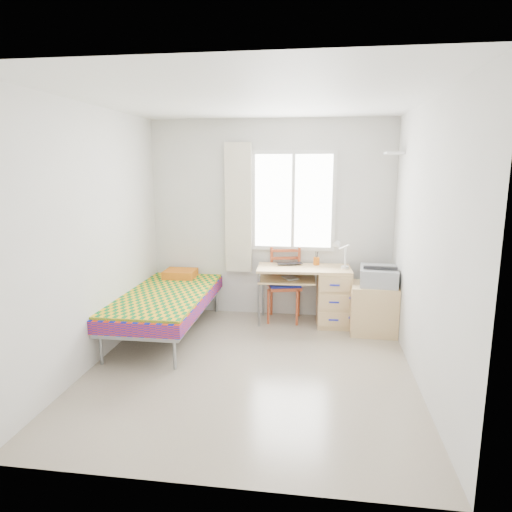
# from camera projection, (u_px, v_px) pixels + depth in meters

# --- Properties ---
(floor) EXTENTS (3.50, 3.50, 0.00)m
(floor) POSITION_uv_depth(u_px,v_px,m) (251.00, 368.00, 4.61)
(floor) COLOR #BCAD93
(floor) RESTS_ON ground
(ceiling) EXTENTS (3.50, 3.50, 0.00)m
(ceiling) POSITION_uv_depth(u_px,v_px,m) (250.00, 99.00, 4.10)
(ceiling) COLOR white
(ceiling) RESTS_ON wall_back
(wall_back) EXTENTS (3.20, 0.00, 3.20)m
(wall_back) POSITION_uv_depth(u_px,v_px,m) (270.00, 220.00, 6.06)
(wall_back) COLOR silver
(wall_back) RESTS_ON ground
(wall_left) EXTENTS (0.00, 3.50, 3.50)m
(wall_left) POSITION_uv_depth(u_px,v_px,m) (93.00, 237.00, 4.58)
(wall_left) COLOR silver
(wall_left) RESTS_ON ground
(wall_right) EXTENTS (0.00, 3.50, 3.50)m
(wall_right) POSITION_uv_depth(u_px,v_px,m) (424.00, 245.00, 4.14)
(wall_right) COLOR silver
(wall_right) RESTS_ON ground
(window) EXTENTS (1.10, 0.04, 1.30)m
(window) POSITION_uv_depth(u_px,v_px,m) (293.00, 201.00, 5.94)
(window) COLOR white
(window) RESTS_ON wall_back
(curtain) EXTENTS (0.35, 0.05, 1.70)m
(curtain) POSITION_uv_depth(u_px,v_px,m) (238.00, 208.00, 6.02)
(curtain) COLOR beige
(curtain) RESTS_ON wall_back
(floating_shelf) EXTENTS (0.20, 0.32, 0.03)m
(floating_shelf) POSITION_uv_depth(u_px,v_px,m) (394.00, 153.00, 5.34)
(floating_shelf) COLOR white
(floating_shelf) RESTS_ON wall_right
(bed) EXTENTS (0.98, 2.07, 0.89)m
(bed) POSITION_uv_depth(u_px,v_px,m) (168.00, 298.00, 5.52)
(bed) COLOR gray
(bed) RESTS_ON floor
(desk) EXTENTS (1.21, 0.60, 0.74)m
(desk) POSITION_uv_depth(u_px,v_px,m) (328.00, 294.00, 5.82)
(desk) COLOR tan
(desk) RESTS_ON floor
(chair) EXTENTS (0.49, 0.49, 0.95)m
(chair) POSITION_uv_depth(u_px,v_px,m) (285.00, 280.00, 5.98)
(chair) COLOR #A53F1F
(chair) RESTS_ON floor
(cabinet) EXTENTS (0.57, 0.50, 0.60)m
(cabinet) POSITION_uv_depth(u_px,v_px,m) (373.00, 309.00, 5.54)
(cabinet) COLOR tan
(cabinet) RESTS_ON floor
(printer) EXTENTS (0.47, 0.54, 0.22)m
(printer) POSITION_uv_depth(u_px,v_px,m) (379.00, 275.00, 5.49)
(printer) COLOR #A0A2A7
(printer) RESTS_ON cabinet
(laptop) EXTENTS (0.37, 0.30, 0.03)m
(laptop) POSITION_uv_depth(u_px,v_px,m) (291.00, 265.00, 5.89)
(laptop) COLOR black
(laptop) RESTS_ON desk
(pen_cup) EXTENTS (0.09, 0.09, 0.10)m
(pen_cup) POSITION_uv_depth(u_px,v_px,m) (316.00, 261.00, 5.93)
(pen_cup) COLOR orange
(pen_cup) RESTS_ON desk
(task_lamp) EXTENTS (0.22, 0.31, 0.38)m
(task_lamp) POSITION_uv_depth(u_px,v_px,m) (341.00, 252.00, 5.59)
(task_lamp) COLOR white
(task_lamp) RESTS_ON desk
(book) EXTENTS (0.25, 0.27, 0.02)m
(book) POSITION_uv_depth(u_px,v_px,m) (285.00, 279.00, 5.82)
(book) COLOR gray
(book) RESTS_ON desk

